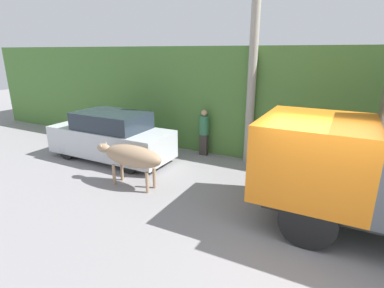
{
  "coord_description": "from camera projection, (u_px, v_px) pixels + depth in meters",
  "views": [
    {
      "loc": [
        0.2,
        -5.64,
        3.68
      ],
      "look_at": [
        -3.13,
        0.72,
        1.44
      ],
      "focal_mm": 28.0,
      "sensor_mm": 36.0,
      "label": 1
    }
  ],
  "objects": [
    {
      "name": "ground_plane",
      "position": [
        314.0,
        244.0,
        5.96
      ],
      "size": [
        60.0,
        60.0,
        0.0
      ],
      "primitive_type": "plane",
      "color": "gray"
    },
    {
      "name": "hillside_embankment",
      "position": [
        343.0,
        97.0,
        11.8
      ],
      "size": [
        32.0,
        6.96,
        3.84
      ],
      "color": "#4C7A38",
      "rests_on": "ground_plane"
    },
    {
      "name": "brown_cow",
      "position": [
        131.0,
        156.0,
        8.27
      ],
      "size": [
        2.21,
        0.61,
        1.21
      ],
      "rotation": [
        0.0,
        0.0,
        -0.05
      ],
      "color": "#9E7F60",
      "rests_on": "ground_plane"
    },
    {
      "name": "parked_suv",
      "position": [
        111.0,
        137.0,
        10.42
      ],
      "size": [
        4.44,
        1.7,
        1.69
      ],
      "rotation": [
        0.0,
        0.0,
        0.0
      ],
      "color": "silver",
      "rests_on": "ground_plane"
    },
    {
      "name": "utility_pole",
      "position": [
        253.0,
        62.0,
        9.48
      ],
      "size": [
        0.9,
        0.28,
        6.49
      ],
      "color": "#9E998E",
      "rests_on": "ground_plane"
    },
    {
      "name": "pedestrian_on_hill",
      "position": [
        204.0,
        130.0,
        10.82
      ],
      "size": [
        0.34,
        0.34,
        1.68
      ],
      "rotation": [
        0.0,
        0.0,
        3.14
      ],
      "color": "#38332D",
      "rests_on": "ground_plane"
    }
  ]
}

